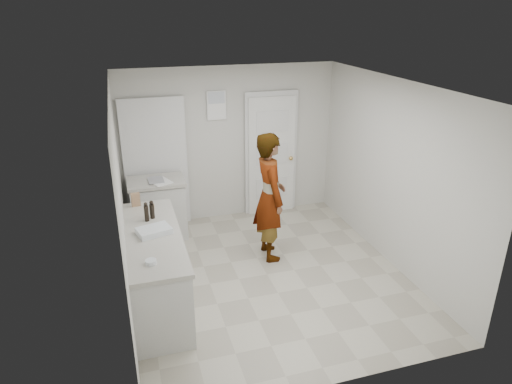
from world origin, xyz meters
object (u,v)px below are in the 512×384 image
object	(u,v)px
cake_mix_box	(136,200)
oil_cruet_b	(146,212)
baking_dish	(154,231)
egg_bowl	(151,262)
person	(270,197)
oil_cruet_a	(152,210)
spice_jar	(153,207)

from	to	relation	value
cake_mix_box	oil_cruet_b	distance (m)	0.50
oil_cruet_b	baking_dish	distance (m)	0.37
egg_bowl	oil_cruet_b	bearing A→B (deg)	87.77
oil_cruet_b	egg_bowl	size ratio (longest dim) A/B	2.12
person	oil_cruet_a	size ratio (longest dim) A/B	7.85
person	egg_bowl	xyz separation A→B (m)	(-1.71, -1.35, 0.04)
person	oil_cruet_b	bearing A→B (deg)	101.65
cake_mix_box	oil_cruet_a	xyz separation A→B (m)	(0.17, -0.43, 0.02)
person	baking_dish	distance (m)	1.75
oil_cruet_a	baking_dish	bearing A→B (deg)	-92.71
oil_cruet_b	baking_dish	xyz separation A→B (m)	(0.05, -0.35, -0.09)
person	cake_mix_box	bearing A→B (deg)	85.26
egg_bowl	cake_mix_box	bearing A→B (deg)	92.33
cake_mix_box	oil_cruet_b	bearing A→B (deg)	-86.96
cake_mix_box	person	bearing A→B (deg)	-14.16
person	baking_dish	world-z (taller)	person
baking_dish	spice_jar	bearing A→B (deg)	86.34
spice_jar	oil_cruet_b	world-z (taller)	oil_cruet_b
spice_jar	egg_bowl	distance (m)	1.34
cake_mix_box	egg_bowl	size ratio (longest dim) A/B	1.56
person	oil_cruet_a	xyz separation A→B (m)	(-1.60, -0.26, 0.13)
cake_mix_box	egg_bowl	distance (m)	1.52
person	egg_bowl	size ratio (longest dim) A/B	15.74
baking_dish	egg_bowl	size ratio (longest dim) A/B	3.68
spice_jar	oil_cruet_b	bearing A→B (deg)	-106.95
cake_mix_box	spice_jar	world-z (taller)	cake_mix_box
spice_jar	baking_dish	xyz separation A→B (m)	(-0.04, -0.66, -0.01)
cake_mix_box	oil_cruet_a	world-z (taller)	oil_cruet_a
person	spice_jar	size ratio (longest dim) A/B	22.06
cake_mix_box	egg_bowl	xyz separation A→B (m)	(0.06, -1.52, -0.07)
oil_cruet_a	oil_cruet_b	size ratio (longest dim) A/B	0.95
oil_cruet_b	spice_jar	bearing A→B (deg)	73.05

